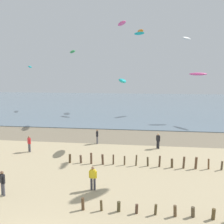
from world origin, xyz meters
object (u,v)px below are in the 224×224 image
(person_mid_beach, at_px, (97,136))
(kite_aloft_7, at_px, (198,74))
(person_nearest_camera, at_px, (158,140))
(person_by_waterline, at_px, (93,177))
(kite_aloft_12, at_px, (72,52))
(person_far_down_beach, at_px, (29,143))
(kite_aloft_11, at_px, (187,38))
(person_left_flank, at_px, (3,182))
(kite_aloft_4, at_px, (139,33))
(kite_aloft_0, at_px, (122,81))
(kite_aloft_2, at_px, (140,31))
(kite_aloft_10, at_px, (122,23))
(kite_aloft_1, at_px, (30,67))

(person_mid_beach, height_order, kite_aloft_7, kite_aloft_7)
(person_nearest_camera, relative_size, person_by_waterline, 1.00)
(kite_aloft_7, relative_size, kite_aloft_12, 0.88)
(person_far_down_beach, relative_size, kite_aloft_11, 0.52)
(person_left_flank, height_order, kite_aloft_11, kite_aloft_11)
(kite_aloft_7, distance_m, kite_aloft_12, 28.92)
(person_left_flank, height_order, kite_aloft_4, kite_aloft_4)
(kite_aloft_0, height_order, kite_aloft_7, kite_aloft_7)
(person_by_waterline, xyz_separation_m, kite_aloft_0, (0.98, 11.07, 6.42))
(person_far_down_beach, relative_size, kite_aloft_12, 0.50)
(person_left_flank, height_order, kite_aloft_12, kite_aloft_12)
(kite_aloft_4, xyz_separation_m, kite_aloft_7, (10.15, -9.60, -8.26))
(person_mid_beach, bearing_deg, kite_aloft_2, 82.08)
(kite_aloft_2, bearing_deg, person_nearest_camera, -13.01)
(person_far_down_beach, height_order, kite_aloft_11, kite_aloft_11)
(person_nearest_camera, height_order, kite_aloft_10, kite_aloft_10)
(person_far_down_beach, xyz_separation_m, kite_aloft_11, (19.96, 29.92, 14.38))
(person_far_down_beach, distance_m, kite_aloft_7, 29.32)
(kite_aloft_1, relative_size, kite_aloft_11, 0.68)
(person_nearest_camera, xyz_separation_m, kite_aloft_0, (-3.99, 0.48, 6.42))
(kite_aloft_4, distance_m, kite_aloft_10, 10.58)
(kite_aloft_11, height_order, kite_aloft_12, kite_aloft_11)
(person_far_down_beach, distance_m, kite_aloft_1, 27.96)
(person_left_flank, xyz_separation_m, kite_aloft_1, (-13.79, 33.36, 8.64))
(kite_aloft_7, xyz_separation_m, kite_aloft_12, (-25.36, 12.94, 5.09))
(person_left_flank, height_order, kite_aloft_1, kite_aloft_1)
(person_far_down_beach, bearing_deg, kite_aloft_4, 70.46)
(person_nearest_camera, xyz_separation_m, kite_aloft_2, (-2.86, 30.38, 16.59))
(person_nearest_camera, distance_m, person_left_flank, 16.26)
(kite_aloft_2, relative_size, kite_aloft_12, 0.91)
(person_by_waterline, height_order, kite_aloft_1, kite_aloft_1)
(kite_aloft_11, bearing_deg, person_left_flank, 10.46)
(kite_aloft_0, height_order, kite_aloft_1, kite_aloft_1)
(person_mid_beach, xyz_separation_m, kite_aloft_2, (4.09, 29.37, 16.59))
(kite_aloft_10, distance_m, kite_aloft_11, 16.40)
(person_far_down_beach, height_order, kite_aloft_10, kite_aloft_10)
(person_left_flank, relative_size, kite_aloft_11, 0.52)
(person_nearest_camera, bearing_deg, kite_aloft_4, 96.49)
(person_left_flank, bearing_deg, kite_aloft_0, 61.91)
(kite_aloft_0, height_order, kite_aloft_10, kite_aloft_10)
(kite_aloft_0, height_order, kite_aloft_11, kite_aloft_11)
(person_mid_beach, distance_m, kite_aloft_2, 33.98)
(person_far_down_beach, height_order, kite_aloft_0, kite_aloft_0)
(kite_aloft_11, distance_m, kite_aloft_12, 25.02)
(person_far_down_beach, bearing_deg, person_mid_beach, 31.75)
(person_left_flank, bearing_deg, person_nearest_camera, 48.59)
(person_far_down_beach, xyz_separation_m, kite_aloft_0, (9.39, 3.45, 6.42))
(person_left_flank, xyz_separation_m, kite_aloft_2, (7.90, 42.58, 16.59))
(person_mid_beach, distance_m, kite_aloft_12, 33.11)
(kite_aloft_4, bearing_deg, kite_aloft_12, -154.71)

